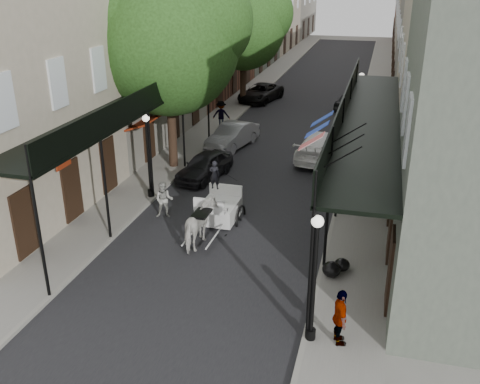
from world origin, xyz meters
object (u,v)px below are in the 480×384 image
Objects in this scene: lamppost_right_far at (359,103)px; car_left_mid at (232,136)px; lamppost_left at (148,155)px; car_left_far at (261,93)px; tree_far at (249,23)px; car_right_far at (354,101)px; pedestrian_sidewalk_right at (340,318)px; tree_near at (177,37)px; carriage at (222,192)px; pedestrian_sidewalk_left at (221,114)px; horse at (201,225)px; lamppost_right_near at (314,278)px; pedestrian_walking at (164,200)px; car_right_near at (323,146)px; car_left_near at (205,166)px.

car_left_mid is (-6.70, -4.00, -1.37)m from lamppost_right_far.
lamppost_left is 0.79× the size of car_left_far.
car_right_far is (7.73, 0.19, -5.10)m from tree_far.
pedestrian_sidewalk_right is 0.38× the size of car_right_far.
lamppost_left is 19.59m from car_left_far.
tree_near is 8.32m from carriage.
carriage is 12.89m from pedestrian_sidewalk_left.
lamppost_right_far is 7.92m from car_left_mid.
horse is 11.71m from car_left_mid.
pedestrian_walking is (-6.89, 6.40, -1.30)m from lamppost_right_near.
car_right_far is (0.88, 11.08, -0.00)m from car_right_near.
car_left_far is (0.60, 15.35, -5.84)m from tree_near.
pedestrian_walking is at bearing -39.73° from horse.
carriage is at bearing -109.60° from lamppost_right_far.
pedestrian_sidewalk_right is at bearing 0.00° from lamppost_right_near.
tree_near reaches higher than car_left_near.
pedestrian_sidewalk_right is at bearing -54.68° from pedestrian_walking.
carriage is at bearing 19.62° from pedestrian_sidewalk_right.
pedestrian_sidewalk_left is at bearing -82.29° from car_left_far.
horse is 0.45× the size of car_right_far.
car_left_near is at bearing 72.87° from pedestrian_walking.
tree_near is at bearing 77.16° from car_right_far.
pedestrian_sidewalk_right reaches higher than horse.
pedestrian_walking is 0.92× the size of pedestrian_sidewalk_right.
tree_far is 18.57m from lamppost_left.
tree_near is 2.33× the size of car_left_mid.
pedestrian_walking is 0.41× the size of car_left_near.
tree_near is 10.23m from horse.
car_left_near is (1.60, -1.18, -5.86)m from tree_near.
lamppost_right_near is 26.41m from car_right_far.
pedestrian_walking reaches higher than car_right_far.
car_left_mid is 12.02m from car_right_far.
lamppost_left is at bearing 135.71° from lamppost_right_near.
car_right_far is (6.27, 19.97, -0.02)m from pedestrian_walking.
car_left_far is (-3.05, 23.06, -0.18)m from horse.
pedestrian_sidewalk_left is 8.55m from car_left_near.
car_right_far is (7.68, 14.19, -5.75)m from tree_near.
car_left_near is (1.65, -15.18, -5.21)m from tree_far.
car_left_far is at bearing 6.24° from car_right_far.
tree_near reaches higher than car_right_far.
lamppost_right_near is 1.34× the size of carriage.
tree_far is 1.84× the size of car_left_far.
tree_near is at bearing -89.81° from tree_far.
horse is 0.42× the size of car_left_far.
car_right_near is 1.18× the size of car_right_far.
lamppost_right_near reaches higher than pedestrian_walking.
horse is 22.26m from car_right_far.
tree_near is at bearing -136.69° from lamppost_right_far.
pedestrian_sidewalk_left reaches higher than car_left_far.
car_left_mid is 0.96× the size of car_right_far.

